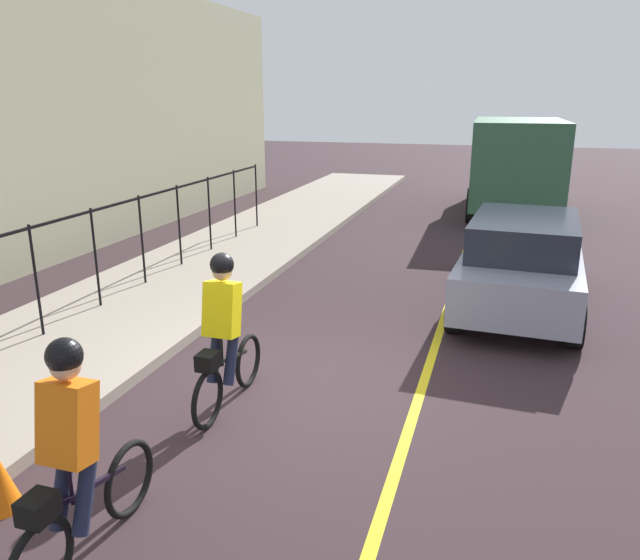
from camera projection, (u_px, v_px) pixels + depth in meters
The scene contains 8 objects.
ground_plane at pixel (285, 389), 7.55m from camera, with size 80.00×80.00×0.00m, color #322427.
lane_line_centre at pixel (416, 407), 7.11m from camera, with size 36.00×0.12×0.01m, color yellow.
sidewalk at pixel (52, 351), 8.48m from camera, with size 40.00×3.20×0.15m, color gray.
iron_fence at pixel (65, 247), 9.16m from camera, with size 14.74×0.04×1.60m.
cyclist_lead at pixel (224, 334), 6.83m from camera, with size 1.71×0.37×1.83m.
cyclist_follow at pixel (74, 457), 4.51m from camera, with size 1.71×0.37×1.83m.
patrol_sedan at pixel (522, 261), 10.16m from camera, with size 4.50×2.14×1.58m.
box_truck_background at pixel (515, 161), 18.37m from camera, with size 6.77×2.69×2.78m.
Camera 1 is at (-6.44, -2.39, 3.44)m, focal length 34.75 mm.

